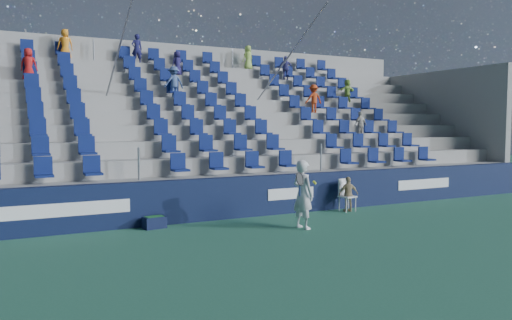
{
  "coord_description": "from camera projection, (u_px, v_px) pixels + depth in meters",
  "views": [
    {
      "loc": [
        -6.29,
        -10.0,
        2.7
      ],
      "look_at": [
        0.2,
        2.8,
        1.7
      ],
      "focal_mm": 35.0,
      "sensor_mm": 36.0,
      "label": 1
    }
  ],
  "objects": [
    {
      "name": "ground",
      "position": [
        301.0,
        238.0,
        11.92
      ],
      "size": [
        70.0,
        70.0,
        0.0
      ],
      "primitive_type": "plane",
      "color": "#2C674D",
      "rests_on": "ground"
    },
    {
      "name": "sponsor_wall",
      "position": [
        245.0,
        197.0,
        14.68
      ],
      "size": [
        24.0,
        0.32,
        1.2
      ],
      "color": "#0F1839",
      "rests_on": "ground"
    },
    {
      "name": "grandstand",
      "position": [
        187.0,
        140.0,
        19.11
      ],
      "size": [
        24.0,
        8.17,
        6.63
      ],
      "color": "gray",
      "rests_on": "ground"
    },
    {
      "name": "tennis_player",
      "position": [
        303.0,
        194.0,
        12.99
      ],
      "size": [
        0.69,
        0.74,
        1.8
      ],
      "color": "silver",
      "rests_on": "ground"
    },
    {
      "name": "line_judge_chair",
      "position": [
        345.0,
        193.0,
        15.73
      ],
      "size": [
        0.52,
        0.53,
        1.02
      ],
      "color": "white",
      "rests_on": "ground"
    },
    {
      "name": "line_judge",
      "position": [
        348.0,
        194.0,
        15.59
      ],
      "size": [
        0.69,
        0.41,
        1.1
      ],
      "primitive_type": "imported",
      "rotation": [
        0.0,
        0.0,
        2.91
      ],
      "color": "tan",
      "rests_on": "ground"
    },
    {
      "name": "ball_bin",
      "position": [
        154.0,
        222.0,
        13.08
      ],
      "size": [
        0.61,
        0.45,
        0.32
      ],
      "color": "black",
      "rests_on": "ground"
    }
  ]
}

